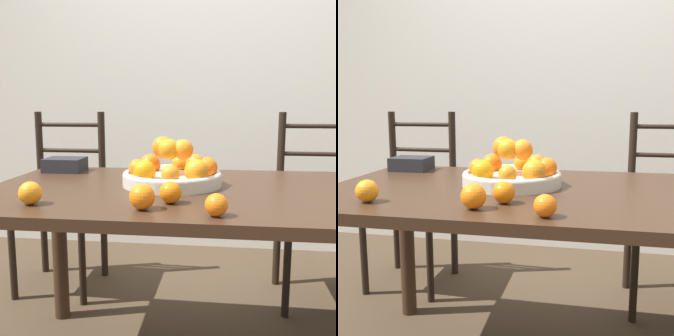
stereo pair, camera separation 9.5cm
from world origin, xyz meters
TOP-DOWN VIEW (x-y plane):
  - wall_back at (0.00, 1.44)m, footprint 8.00×0.06m
  - dining_table at (0.00, 0.00)m, footprint 1.62×0.85m
  - fruit_bowl at (-0.16, 0.05)m, footprint 0.36×0.36m
  - orange_loose_0 at (-0.13, -0.23)m, footprint 0.07×0.07m
  - orange_loose_1 at (-0.20, -0.31)m, footprint 0.07×0.07m
  - orange_loose_2 at (-0.54, -0.29)m, footprint 0.07×0.07m
  - orange_loose_3 at (0.00, -0.35)m, footprint 0.06×0.06m
  - chair_left at (-0.85, 0.70)m, footprint 0.43×0.41m
  - chair_right at (0.53, 0.70)m, footprint 0.43×0.41m
  - book_stack at (-0.67, 0.30)m, footprint 0.17×0.14m

SIDE VIEW (x-z plane):
  - chair_left at x=-0.85m, z-range -0.03..0.95m
  - chair_right at x=0.53m, z-range -0.03..0.95m
  - dining_table at x=0.00m, z-range 0.26..0.99m
  - book_stack at x=-0.67m, z-range 0.72..0.78m
  - orange_loose_3 at x=0.00m, z-range 0.72..0.78m
  - orange_loose_0 at x=-0.13m, z-range 0.72..0.79m
  - orange_loose_2 at x=-0.54m, z-range 0.72..0.79m
  - orange_loose_1 at x=-0.20m, z-range 0.72..0.79m
  - fruit_bowl at x=-0.16m, z-range 0.68..0.86m
  - wall_back at x=0.00m, z-range 0.00..2.60m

